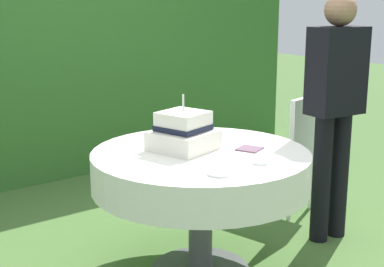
% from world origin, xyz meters
% --- Properties ---
extents(foliage_hedge, '(5.54, 0.64, 2.20)m').
position_xyz_m(foliage_hedge, '(0.00, 2.41, 1.10)').
color(foliage_hedge, '#336628').
rests_on(foliage_hedge, ground_plane).
extents(cake_table, '(1.24, 1.24, 0.73)m').
position_xyz_m(cake_table, '(0.00, 0.00, 0.62)').
color(cake_table, '#4C4C51').
rests_on(cake_table, ground_plane).
extents(wedding_cake, '(0.39, 0.39, 0.32)m').
position_xyz_m(wedding_cake, '(-0.05, 0.10, 0.83)').
color(wedding_cake, white).
rests_on(wedding_cake, cake_table).
extents(serving_plate_near, '(0.12, 0.12, 0.01)m').
position_xyz_m(serving_plate_near, '(-0.19, -0.38, 0.74)').
color(serving_plate_near, white).
rests_on(serving_plate_near, cake_table).
extents(serving_plate_far, '(0.12, 0.12, 0.01)m').
position_xyz_m(serving_plate_far, '(0.41, 0.27, 0.74)').
color(serving_plate_far, white).
rests_on(serving_plate_far, cake_table).
extents(serving_plate_left, '(0.11, 0.11, 0.01)m').
position_xyz_m(serving_plate_left, '(0.11, -0.36, 0.74)').
color(serving_plate_left, white).
rests_on(serving_plate_left, cake_table).
extents(napkin_stack, '(0.17, 0.17, 0.01)m').
position_xyz_m(napkin_stack, '(0.25, -0.13, 0.74)').
color(napkin_stack, '#6B4C60').
rests_on(napkin_stack, cake_table).
extents(garden_chair, '(0.48, 0.48, 0.89)m').
position_xyz_m(garden_chair, '(1.12, 0.33, 0.54)').
color(garden_chair, white).
rests_on(garden_chair, ground_plane).
extents(standing_person, '(0.38, 0.24, 1.60)m').
position_xyz_m(standing_person, '(0.98, -0.14, 0.93)').
color(standing_person, black).
rests_on(standing_person, ground_plane).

